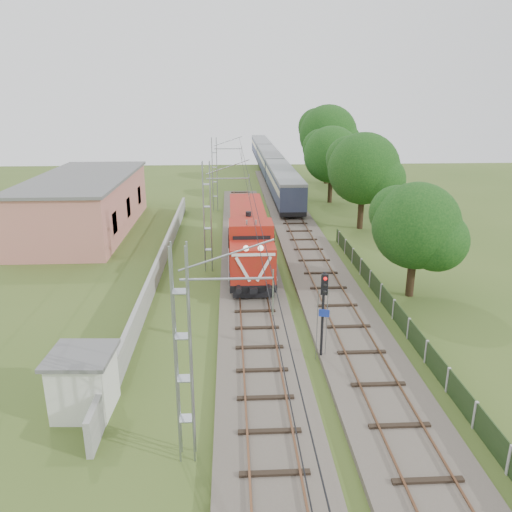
{
  "coord_description": "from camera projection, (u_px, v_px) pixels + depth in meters",
  "views": [
    {
      "loc": [
        -1.34,
        -22.97,
        12.43
      ],
      "look_at": [
        0.31,
        8.44,
        2.2
      ],
      "focal_mm": 35.0,
      "sensor_mm": 36.0,
      "label": 1
    }
  ],
  "objects": [
    {
      "name": "tree_c",
      "position": [
        332.0,
        155.0,
        58.37
      ],
      "size": [
        6.94,
        6.61,
        8.99
      ],
      "color": "#3B2A18",
      "rests_on": "ground"
    },
    {
      "name": "tree_a",
      "position": [
        417.0,
        227.0,
        30.89
      ],
      "size": [
        5.69,
        5.42,
        7.38
      ],
      "color": "#3B2A18",
      "rests_on": "ground"
    },
    {
      "name": "relay_hut",
      "position": [
        84.0,
        382.0,
        20.19
      ],
      "size": [
        2.68,
        2.68,
        2.63
      ],
      "color": "silver",
      "rests_on": "ground"
    },
    {
      "name": "boundary_wall",
      "position": [
        161.0,
        261.0,
        36.57
      ],
      "size": [
        0.25,
        40.0,
        1.5
      ],
      "primitive_type": "cube",
      "color": "#9E9E99",
      "rests_on": "ground"
    },
    {
      "name": "station_building",
      "position": [
        85.0,
        203.0,
        46.96
      ],
      "size": [
        8.4,
        20.4,
        5.22
      ],
      "color": "#C27168",
      "rests_on": "ground"
    },
    {
      "name": "ground",
      "position": [
        259.0,
        347.0,
        25.73
      ],
      "size": [
        140.0,
        140.0,
        0.0
      ],
      "primitive_type": "plane",
      "color": "#405720",
      "rests_on": "ground"
    },
    {
      "name": "fence",
      "position": [
        394.0,
        309.0,
        28.79
      ],
      "size": [
        0.12,
        32.0,
        1.2
      ],
      "color": "black",
      "rests_on": "ground"
    },
    {
      "name": "catenary",
      "position": [
        208.0,
        217.0,
        35.72
      ],
      "size": [
        3.31,
        70.0,
        8.0
      ],
      "color": "gray",
      "rests_on": "ground"
    },
    {
      "name": "tree_b",
      "position": [
        364.0,
        169.0,
        46.7
      ],
      "size": [
        7.06,
        6.72,
        9.15
      ],
      "color": "#3B2A18",
      "rests_on": "ground"
    },
    {
      "name": "track_side",
      "position": [
        301.0,
        237.0,
        44.91
      ],
      "size": [
        4.2,
        80.0,
        0.45
      ],
      "color": "#6B6054",
      "rests_on": "ground"
    },
    {
      "name": "locomotive",
      "position": [
        248.0,
        235.0,
        38.08
      ],
      "size": [
        2.93,
        16.73,
        4.25
      ],
      "color": "black",
      "rests_on": "ground"
    },
    {
      "name": "signal_post",
      "position": [
        324.0,
        302.0,
        23.4
      ],
      "size": [
        0.5,
        0.4,
        4.6
      ],
      "color": "black",
      "rests_on": "ground"
    },
    {
      "name": "track_main",
      "position": [
        252.0,
        292.0,
        32.32
      ],
      "size": [
        4.2,
        70.0,
        0.45
      ],
      "color": "#6B6054",
      "rests_on": "ground"
    },
    {
      "name": "tree_d",
      "position": [
        329.0,
        135.0,
        70.7
      ],
      "size": [
        8.57,
        8.16,
        11.11
      ],
      "color": "#3B2A18",
      "rests_on": "ground"
    },
    {
      "name": "coach_rake",
      "position": [
        269.0,
        160.0,
        79.7
      ],
      "size": [
        2.83,
        63.1,
        3.27
      ],
      "color": "black",
      "rests_on": "ground"
    }
  ]
}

